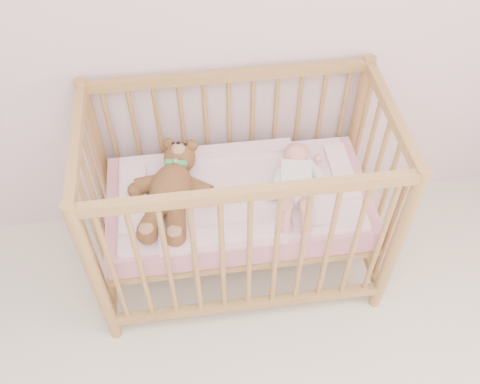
{
  "coord_description": "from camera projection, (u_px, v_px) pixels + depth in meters",
  "views": [
    {
      "loc": [
        -0.01,
        0.0,
        2.44
      ],
      "look_at": [
        0.19,
        1.55,
        0.62
      ],
      "focal_mm": 40.0,
      "sensor_mm": 36.0,
      "label": 1
    }
  ],
  "objects": [
    {
      "name": "blanket",
      "position": [
        239.0,
        192.0,
        2.47
      ],
      "size": [
        1.1,
        0.58,
        0.06
      ],
      "primitive_type": null,
      "color": "#FAACBD",
      "rests_on": "mattress"
    },
    {
      "name": "mattress",
      "position": [
        239.0,
        203.0,
        2.53
      ],
      "size": [
        1.22,
        0.62,
        0.13
      ],
      "primitive_type": "cube",
      "color": "#CF8192",
      "rests_on": "crib"
    },
    {
      "name": "baby",
      "position": [
        296.0,
        179.0,
        2.43
      ],
      "size": [
        0.36,
        0.58,
        0.13
      ],
      "primitive_type": null,
      "rotation": [
        0.0,
        0.0,
        -0.2
      ],
      "color": "silver",
      "rests_on": "blanket"
    },
    {
      "name": "crib",
      "position": [
        239.0,
        201.0,
        2.52
      ],
      "size": [
        1.36,
        0.76,
        1.0
      ],
      "primitive_type": null,
      "color": "tan",
      "rests_on": "floor"
    },
    {
      "name": "teddy_bear",
      "position": [
        171.0,
        190.0,
        2.37
      ],
      "size": [
        0.55,
        0.68,
        0.16
      ],
      "primitive_type": null,
      "rotation": [
        0.0,
        0.0,
        -0.24
      ],
      "color": "brown",
      "rests_on": "blanket"
    }
  ]
}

